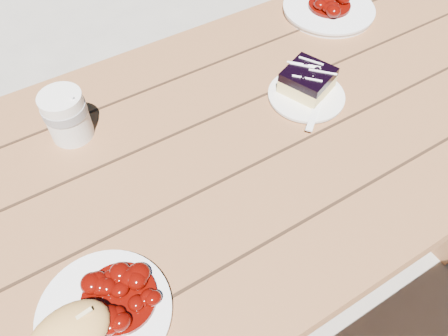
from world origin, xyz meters
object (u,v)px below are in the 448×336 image
second_plate (328,10)px  coffee_cup (67,116)px  main_plate (105,313)px  dessert_plate (306,96)px  bread_roll (69,335)px  blueberry_cake (308,80)px  picnic_table (176,212)px

second_plate → coffee_cup: bearing=-174.9°
main_plate → dessert_plate: main_plate is taller
main_plate → coffee_cup: (0.09, 0.41, 0.05)m
bread_roll → blueberry_cake: 0.71m
main_plate → bread_roll: bread_roll is taller
blueberry_cake → bread_roll: bearing=-179.2°
main_plate → coffee_cup: 0.42m
dessert_plate → second_plate: size_ratio=0.69×
bread_roll → coffee_cup: coffee_cup is taller
picnic_table → blueberry_cake: bearing=5.6°
picnic_table → coffee_cup: bearing=123.6°
picnic_table → dessert_plate: bearing=3.4°
second_plate → bread_roll: bearing=-151.6°
bread_roll → dessert_plate: (0.65, 0.25, -0.04)m
dessert_plate → blueberry_cake: blueberry_cake is taller
picnic_table → main_plate: size_ratio=9.51×
bread_roll → picnic_table: bearing=39.7°
picnic_table → second_plate: size_ratio=8.01×
coffee_cup → second_plate: (0.77, 0.07, -0.05)m
picnic_table → bread_roll: bearing=-140.3°
main_plate → second_plate: same height
main_plate → second_plate: size_ratio=0.84×
main_plate → second_plate: (0.86, 0.48, 0.00)m
picnic_table → dessert_plate: (0.37, 0.02, 0.17)m
picnic_table → second_plate: 0.71m
coffee_cup → dessert_plate: bearing=-19.3°
bread_roll → second_plate: 1.04m
second_plate → blueberry_cake: bearing=-138.8°
main_plate → coffee_cup: coffee_cup is taller
dessert_plate → coffee_cup: (-0.50, 0.17, 0.05)m
blueberry_cake → second_plate: size_ratio=0.52×
picnic_table → main_plate: 0.35m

